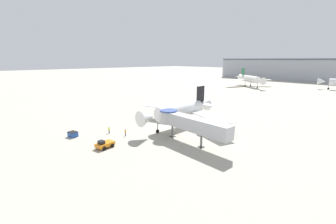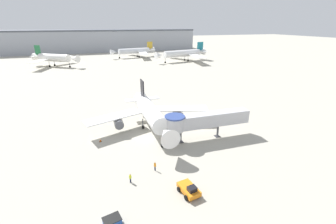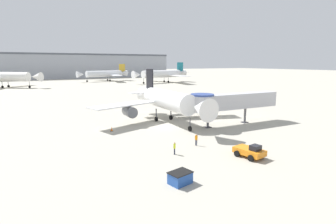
{
  "view_description": "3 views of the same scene",
  "coord_description": "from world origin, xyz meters",
  "views": [
    {
      "loc": [
        41.78,
        -38.97,
        17.55
      ],
      "look_at": [
        -0.25,
        0.38,
        4.05
      ],
      "focal_mm": 24.0,
      "sensor_mm": 36.0,
      "label": 1
    },
    {
      "loc": [
        -9.78,
        -43.09,
        23.46
      ],
      "look_at": [
        6.26,
        4.17,
        3.69
      ],
      "focal_mm": 24.0,
      "sensor_mm": 36.0,
      "label": 2
    },
    {
      "loc": [
        -21.78,
        -41.55,
        11.51
      ],
      "look_at": [
        -1.98,
        -4.33,
        3.57
      ],
      "focal_mm": 28.0,
      "sensor_mm": 36.0,
      "label": 3
    }
  ],
  "objects": [
    {
      "name": "background_jet_green_tail",
      "position": [
        -29.93,
        101.86,
        5.14
      ],
      "size": [
        27.36,
        27.28,
        11.78
      ],
      "rotation": [
        0.0,
        0.0,
        0.95
      ],
      "color": "white",
      "rests_on": "ground_plane"
    },
    {
      "name": "traffic_cone_starboard_wing",
      "position": [
        13.49,
        3.73,
        0.28
      ],
      "size": [
        0.36,
        0.36,
        0.6
      ],
      "color": "black",
      "rests_on": "ground_plane"
    },
    {
      "name": "background_jet_teal_tail",
      "position": [
        48.23,
        96.38,
        5.13
      ],
      "size": [
        37.92,
        39.98,
        11.78
      ],
      "rotation": [
        0.0,
        0.0,
        -1.35
      ],
      "color": "white",
      "rests_on": "ground_plane"
    },
    {
      "name": "ground_crew_marshaller",
      "position": [
        -6.09,
        -13.82,
        0.95
      ],
      "size": [
        0.36,
        0.35,
        1.64
      ],
      "rotation": [
        0.0,
        0.0,
        0.73
      ],
      "color": "#1E2338",
      "rests_on": "ground_plane"
    },
    {
      "name": "terminal_building",
      "position": [
        -2.86,
        175.0,
        9.19
      ],
      "size": [
        175.04,
        27.66,
        18.36
      ],
      "color": "#999EA8",
      "rests_on": "ground_plane"
    },
    {
      "name": "jet_bridge",
      "position": [
        10.88,
        -4.4,
        4.46
      ],
      "size": [
        18.81,
        4.1,
        6.14
      ],
      "rotation": [
        0.0,
        0.0,
        -0.03
      ],
      "color": "#B7B7BC",
      "rests_on": "ground_plane"
    },
    {
      "name": "ground_crew_wing_walker",
      "position": [
        -1.58,
        -12.06,
        0.97
      ],
      "size": [
        0.32,
        0.37,
        1.68
      ],
      "rotation": [
        0.0,
        0.0,
        2.06
      ],
      "color": "#1E2338",
      "rests_on": "ground_plane"
    },
    {
      "name": "service_container_blue",
      "position": [
        -9.64,
        -21.22,
        0.6
      ],
      "size": [
        2.45,
        2.06,
        1.19
      ],
      "rotation": [
        0.0,
        0.0,
        0.23
      ],
      "color": "#234C9E",
      "rests_on": "ground_plane"
    },
    {
      "name": "main_airplane",
      "position": [
        1.8,
        3.29,
        4.3
      ],
      "size": [
        30.26,
        24.62,
        10.19
      ],
      "rotation": [
        0.0,
        0.0,
        0.01
      ],
      "color": "white",
      "rests_on": "ground_plane"
    },
    {
      "name": "background_jet_gold_tail",
      "position": [
        21.7,
        124.52,
        4.7
      ],
      "size": [
        33.41,
        35.64,
        10.73
      ],
      "rotation": [
        0.0,
        0.0,
        -1.4
      ],
      "color": "silver",
      "rests_on": "ground_plane"
    },
    {
      "name": "pushback_tug_orange",
      "position": [
        1.64,
        -19.08,
        0.78
      ],
      "size": [
        2.84,
        3.95,
        1.73
      ],
      "rotation": [
        0.0,
        0.0,
        0.17
      ],
      "color": "orange",
      "rests_on": "ground_plane"
    },
    {
      "name": "traffic_cone_port_wing",
      "position": [
        -9.88,
        1.38,
        0.39
      ],
      "size": [
        0.49,
        0.49,
        0.81
      ],
      "color": "black",
      "rests_on": "ground_plane"
    },
    {
      "name": "ground_plane",
      "position": [
        0.0,
        0.0,
        0.0
      ],
      "size": [
        800.0,
        800.0,
        0.0
      ],
      "primitive_type": "plane",
      "color": "#A8A393"
    }
  ]
}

